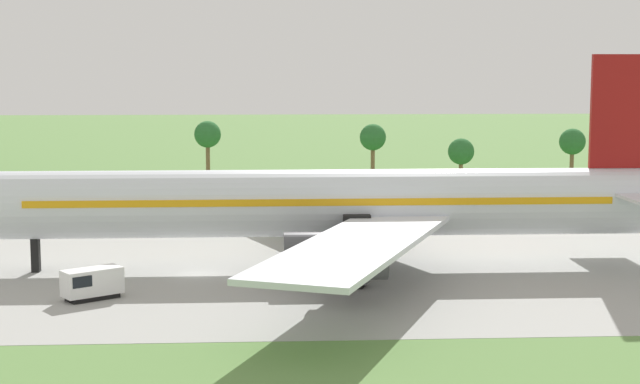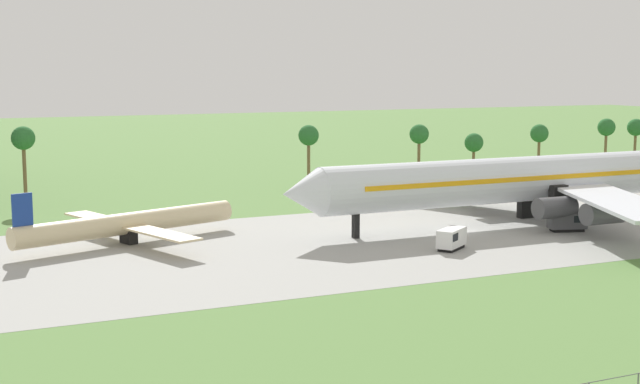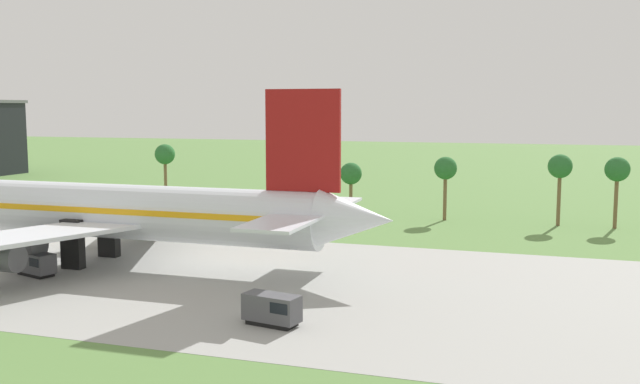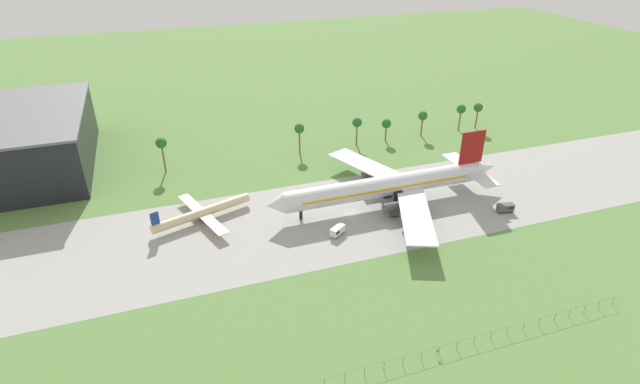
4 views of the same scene
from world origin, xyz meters
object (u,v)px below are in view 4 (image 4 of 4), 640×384
regional_aircraft (202,213)px  no_stopping_sign (437,352)px  catering_van (399,211)px  jet_airliner (389,185)px  fuel_truck (337,231)px  terminal_building (31,140)px  baggage_tug (506,208)px

regional_aircraft → no_stopping_sign: regional_aircraft is taller
catering_van → no_stopping_sign: bearing=-108.8°
jet_airliner → fuel_truck: jet_airliner is taller
fuel_truck → no_stopping_sign: size_ratio=2.96×
jet_airliner → terminal_building: (-103.14, 61.78, 3.85)m
catering_van → no_stopping_sign: 52.72m
baggage_tug → fuel_truck: bearing=174.7°
jet_airliner → fuel_truck: (-20.70, -11.12, -4.71)m
fuel_truck → catering_van: size_ratio=0.96×
jet_airliner → catering_van: 8.81m
baggage_tug → terminal_building: 154.43m
baggage_tug → no_stopping_sign: baggage_tug is taller
fuel_truck → terminal_building: size_ratio=0.08×
regional_aircraft → terminal_building: (-48.88, 53.35, 7.46)m
jet_airliner → terminal_building: terminal_building is taller
baggage_tug → no_stopping_sign: (-47.37, -41.50, -0.34)m
catering_van → no_stopping_sign: (-17.02, -49.90, -0.28)m
fuel_truck → catering_van: (20.45, 3.69, -0.02)m
no_stopping_sign → regional_aircraft: bearing=119.4°
jet_airliner → baggage_tug: jet_airliner is taller
fuel_truck → regional_aircraft: bearing=149.8°
regional_aircraft → terminal_building: bearing=132.5°
jet_airliner → catering_van: (-0.25, -7.43, -4.73)m
baggage_tug → fuel_truck: size_ratio=1.01×
catering_van → terminal_building: terminal_building is taller
baggage_tug → catering_van: 31.49m
baggage_tug → terminal_building: bearing=149.8°
jet_airliner → no_stopping_sign: (-17.27, -57.33, -5.00)m
regional_aircraft → catering_van: (54.01, -15.87, -1.12)m
catering_van → terminal_building: (-102.89, 69.22, 8.58)m
baggage_tug → terminal_building: terminal_building is taller
regional_aircraft → fuel_truck: (33.55, -19.55, -1.10)m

